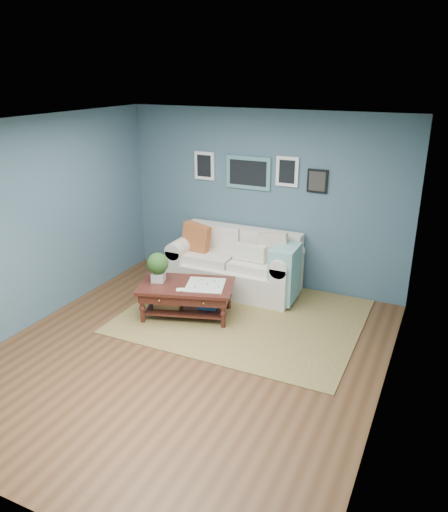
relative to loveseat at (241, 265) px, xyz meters
The scene contains 4 objects.
room_shell 2.19m from the loveseat, 85.43° to the right, with size 5.00×5.02×2.70m.
area_rug 0.99m from the loveseat, 64.35° to the right, with size 3.16×2.53×0.01m, color brown.
loveseat is the anchor object (origin of this frame).
coffee_table 1.20m from the loveseat, 109.02° to the right, with size 1.43×1.09×0.89m.
Camera 1 is at (2.64, -4.53, 3.23)m, focal length 35.00 mm.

